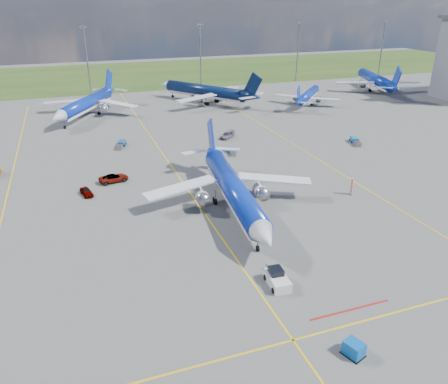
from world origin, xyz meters
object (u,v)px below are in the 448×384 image
object	(u,v)px
warning_post	(352,186)
pushback_tug	(277,279)
bg_jet_n	(205,103)
baggage_tug_w	(231,151)
uld_container	(354,349)
service_car_a	(86,192)
bg_jet_ene	(374,90)
bg_jet_nnw	(88,116)
baggage_tug_c	(121,145)
service_car_b	(114,178)
baggage_tug_e	(355,141)
bg_jet_ne	(307,104)
main_airliner	(233,209)
service_car_c	(227,135)

from	to	relation	value
warning_post	pushback_tug	size ratio (longest dim) A/B	0.52
bg_jet_n	baggage_tug_w	distance (m)	50.61
uld_container	service_car_a	bearing A→B (deg)	95.41
bg_jet_ene	baggage_tug_w	size ratio (longest dim) A/B	9.61
bg_jet_nnw	baggage_tug_w	distance (m)	52.07
warning_post	pushback_tug	distance (m)	30.24
service_car_a	baggage_tug_c	distance (m)	26.62
bg_jet_nnw	service_car_b	distance (m)	52.11
baggage_tug_w	service_car_a	bearing A→B (deg)	-150.56
baggage_tug_e	service_car_b	bearing A→B (deg)	-155.09
bg_jet_nnw	baggage_tug_w	bearing A→B (deg)	-29.47
warning_post	pushback_tug	world-z (taller)	warning_post
uld_container	baggage_tug_e	bearing A→B (deg)	35.51
bg_jet_nnw	baggage_tug_c	xyz separation A→B (m)	(5.29, -31.60, 0.52)
baggage_tug_e	bg_jet_ne	bearing A→B (deg)	95.57
baggage_tug_c	baggage_tug_e	bearing A→B (deg)	2.48
bg_jet_nnw	bg_jet_n	distance (m)	37.28
bg_jet_ne	baggage_tug_c	bearing A→B (deg)	64.41
bg_jet_nnw	uld_container	xyz separation A→B (m)	(17.68, -103.27, 0.72)
uld_container	service_car_a	distance (m)	51.37
main_airliner	baggage_tug_c	bearing A→B (deg)	114.57
bg_jet_nnw	uld_container	world-z (taller)	bg_jet_nnw
bg_jet_n	bg_jet_ene	world-z (taller)	bg_jet_n
service_car_a	service_car_b	size ratio (longest dim) A/B	0.71
service_car_c	pushback_tug	bearing A→B (deg)	-56.38
main_airliner	pushback_tug	bearing A→B (deg)	-90.01
bg_jet_n	service_car_c	size ratio (longest dim) A/B	8.37
warning_post	bg_jet_nnw	xyz separation A→B (m)	(-39.19, 71.65, -1.50)
pushback_tug	bg_jet_n	bearing A→B (deg)	81.86
baggage_tug_w	baggage_tug_e	size ratio (longest dim) A/B	0.82
baggage_tug_e	warning_post	bearing A→B (deg)	-106.25
pushback_tug	service_car_b	world-z (taller)	pushback_tug
service_car_b	baggage_tug_e	size ratio (longest dim) A/B	1.00
bg_jet_ene	service_car_b	world-z (taller)	bg_jet_ene
warning_post	main_airliner	xyz separation A→B (m)	(-21.18, 1.54, -1.50)
pushback_tug	service_car_c	bearing A→B (deg)	79.95
uld_container	baggage_tug_e	xyz separation A→B (m)	(39.36, 55.87, -0.18)
pushback_tug	service_car_b	size ratio (longest dim) A/B	1.07
service_car_a	baggage_tug_e	world-z (taller)	service_car_a
service_car_c	baggage_tug_w	world-z (taller)	service_car_c
bg_jet_nnw	bg_jet_ene	bearing A→B (deg)	31.33
service_car_a	service_car_b	bearing A→B (deg)	27.54
service_car_a	uld_container	bearing A→B (deg)	-79.07
bg_jet_ne	baggage_tug_c	size ratio (longest dim) A/B	5.82
warning_post	baggage_tug_w	distance (m)	29.81
main_airliner	service_car_c	bearing A→B (deg)	77.66
warning_post	bg_jet_ene	xyz separation A→B (m)	(62.35, 76.00, -1.50)
bg_jet_ene	service_car_a	size ratio (longest dim) A/B	10.95
warning_post	bg_jet_ne	bearing A→B (deg)	66.39
uld_container	service_car_c	xyz separation A→B (m)	(12.73, 69.92, 0.01)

